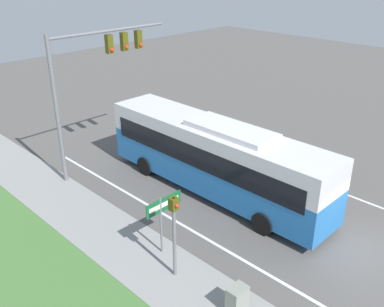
{
  "coord_description": "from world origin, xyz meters",
  "views": [
    {
      "loc": [
        -13.98,
        -5.36,
        10.29
      ],
      "look_at": [
        -1.05,
        7.4,
        1.83
      ],
      "focal_mm": 40.0,
      "sensor_mm": 36.0,
      "label": 1
    }
  ],
  "objects": [
    {
      "name": "bus",
      "position": [
        -0.58,
        6.39,
        1.94
      ],
      "size": [
        2.6,
        11.88,
        3.56
      ],
      "color": "#236BB7",
      "rests_on": "ground_plane"
    },
    {
      "name": "utility_cabinet",
      "position": [
        -5.84,
        0.71,
        0.6
      ],
      "size": [
        0.65,
        0.44,
        0.96
      ],
      "color": "gray",
      "rests_on": "sidewalk"
    },
    {
      "name": "signal_gantry",
      "position": [
        -2.86,
        12.24,
        5.3
      ],
      "size": [
        6.65,
        0.41,
        7.24
      ],
      "color": "slate",
      "rests_on": "ground_plane"
    },
    {
      "name": "lane_divider_far",
      "position": [
        3.6,
        0.0,
        0.0
      ],
      "size": [
        0.14,
        30.0,
        0.01
      ],
      "color": "silver",
      "rests_on": "ground_plane"
    },
    {
      "name": "street_sign",
      "position": [
        -5.37,
        4.62,
        1.81
      ],
      "size": [
        1.65,
        0.08,
        2.45
      ],
      "color": "slate",
      "rests_on": "ground_plane"
    },
    {
      "name": "ground_plane",
      "position": [
        0.0,
        0.0,
        0.0
      ],
      "size": [
        80.0,
        80.0,
        0.0
      ],
      "primitive_type": "plane",
      "color": "#565451"
    },
    {
      "name": "lane_divider_near",
      "position": [
        -3.6,
        0.0,
        0.0
      ],
      "size": [
        0.14,
        30.0,
        0.01
      ],
      "color": "silver",
      "rests_on": "ground_plane"
    },
    {
      "name": "pedestrian_signal",
      "position": [
        -6.0,
        3.34,
        2.19
      ],
      "size": [
        0.28,
        0.34,
        3.23
      ],
      "color": "slate",
      "rests_on": "ground_plane"
    }
  ]
}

